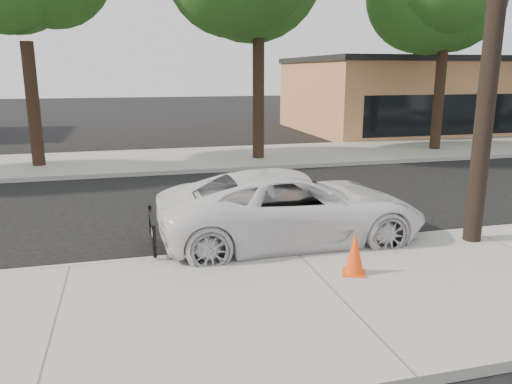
% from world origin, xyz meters
% --- Properties ---
extents(ground, '(120.00, 120.00, 0.00)m').
position_xyz_m(ground, '(0.00, 0.00, 0.00)').
color(ground, black).
rests_on(ground, ground).
extents(near_sidewalk, '(90.00, 4.40, 0.15)m').
position_xyz_m(near_sidewalk, '(0.00, -4.30, 0.07)').
color(near_sidewalk, gray).
rests_on(near_sidewalk, ground).
extents(far_sidewalk, '(90.00, 5.00, 0.15)m').
position_xyz_m(far_sidewalk, '(0.00, 8.50, 0.07)').
color(far_sidewalk, gray).
rests_on(far_sidewalk, ground).
extents(curb_near, '(90.00, 0.12, 0.16)m').
position_xyz_m(curb_near, '(0.00, -2.10, 0.07)').
color(curb_near, '#9E9B93').
rests_on(curb_near, ground).
extents(building_main, '(18.00, 10.00, 4.00)m').
position_xyz_m(building_main, '(16.00, 16.00, 2.00)').
color(building_main, tan).
rests_on(building_main, ground).
extents(police_cruiser, '(5.37, 2.50, 1.49)m').
position_xyz_m(police_cruiser, '(0.22, -1.55, 0.74)').
color(police_cruiser, white).
rests_on(police_cruiser, ground).
extents(traffic_cone, '(0.49, 0.49, 0.71)m').
position_xyz_m(traffic_cone, '(0.59, -3.68, 0.49)').
color(traffic_cone, '#FE450D').
rests_on(traffic_cone, near_sidewalk).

